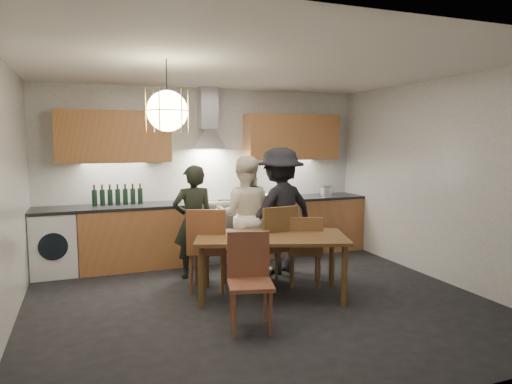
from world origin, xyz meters
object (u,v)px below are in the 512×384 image
object	(u,v)px
chair_front	(249,274)
stock_pot	(326,191)
dining_table	(271,243)
person_mid	(244,215)
person_right	(280,210)
mixing_bowl	(270,197)
wine_bottles	(118,195)
chair_back_left	(207,244)
person_left	(193,222)

from	to	relation	value
chair_front	stock_pot	distance (m)	3.49
dining_table	person_mid	world-z (taller)	person_mid
person_right	stock_pot	xyz separation A→B (m)	(1.27, 0.99, 0.11)
dining_table	chair_front	size ratio (longest dim) A/B	2.05
chair_front	mixing_bowl	xyz separation A→B (m)	(1.25, 2.49, 0.41)
wine_bottles	chair_front	bearing A→B (deg)	-68.67
chair_back_left	wine_bottles	distance (m)	1.80
dining_table	chair_back_left	size ratio (longest dim) A/B	1.87
chair_back_left	person_right	bearing A→B (deg)	-136.52
person_left	person_mid	xyz separation A→B (m)	(0.68, -0.08, 0.05)
person_left	stock_pot	xyz separation A→B (m)	(2.44, 0.82, 0.22)
person_mid	person_right	xyz separation A→B (m)	(0.48, -0.09, 0.06)
stock_pot	dining_table	bearing A→B (deg)	-133.37
chair_front	stock_pot	bearing A→B (deg)	61.72
person_left	wine_bottles	xyz separation A→B (m)	(-0.89, 0.86, 0.30)
dining_table	chair_front	xyz separation A→B (m)	(-0.53, -0.72, -0.11)
person_mid	dining_table	bearing A→B (deg)	111.24
stock_pot	person_left	bearing A→B (deg)	-161.37
chair_back_left	person_mid	size ratio (longest dim) A/B	0.63
dining_table	person_mid	xyz separation A→B (m)	(0.02, 0.98, 0.16)
person_mid	person_right	world-z (taller)	person_right
chair_back_left	chair_front	bearing A→B (deg)	117.71
person_right	mixing_bowl	xyz separation A→B (m)	(0.22, 0.89, 0.08)
dining_table	mixing_bowl	world-z (taller)	mixing_bowl
person_left	chair_front	bearing A→B (deg)	93.27
person_mid	wine_bottles	xyz separation A→B (m)	(-1.57, 0.94, 0.24)
person_left	stock_pot	bearing A→B (deg)	-162.68
mixing_bowl	wine_bottles	xyz separation A→B (m)	(-2.27, 0.14, 0.11)
dining_table	chair_back_left	bearing A→B (deg)	165.22
chair_back_left	person_mid	bearing A→B (deg)	-118.68
person_mid	wine_bottles	size ratio (longest dim) A/B	2.32
dining_table	person_left	bearing A→B (deg)	141.50
person_left	stock_pot	world-z (taller)	person_left
mixing_bowl	wine_bottles	world-z (taller)	wine_bottles
chair_front	person_mid	xyz separation A→B (m)	(0.54, 1.69, 0.27)
chair_front	mixing_bowl	distance (m)	2.82
dining_table	chair_front	bearing A→B (deg)	-107.30
dining_table	mixing_bowl	distance (m)	1.94
person_mid	stock_pot	distance (m)	1.98
dining_table	stock_pot	world-z (taller)	stock_pot
chair_back_left	mixing_bowl	xyz separation A→B (m)	(1.36, 1.35, 0.35)
person_mid	mixing_bowl	bearing A→B (deg)	-109.04
chair_front	stock_pot	world-z (taller)	stock_pot
dining_table	stock_pot	xyz separation A→B (m)	(1.77, 1.87, 0.33)
dining_table	person_left	xyz separation A→B (m)	(-0.67, 1.05, 0.11)
chair_front	person_right	world-z (taller)	person_right
dining_table	stock_pot	size ratio (longest dim) A/B	9.40
chair_back_left	stock_pot	bearing A→B (deg)	-127.29
person_mid	stock_pot	bearing A→B (deg)	-130.73
wine_bottles	stock_pot	bearing A→B (deg)	-0.73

